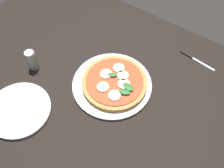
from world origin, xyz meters
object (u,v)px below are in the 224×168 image
(pizza, at_px, (115,82))
(serving_tray, at_px, (112,85))
(dining_table, at_px, (106,100))
(plate_white, at_px, (19,110))
(knife, at_px, (193,58))
(pepper_shaker, at_px, (32,60))

(pizza, bearing_deg, serving_tray, -151.83)
(dining_table, height_order, pizza, pizza)
(pizza, distance_m, plate_white, 0.36)
(plate_white, bearing_deg, pizza, 51.85)
(plate_white, height_order, knife, plate_white)
(plate_white, bearing_deg, knife, 54.44)
(pizza, xyz_separation_m, pepper_shaker, (-0.32, -0.11, 0.02))
(dining_table, bearing_deg, pizza, 57.25)
(serving_tray, height_order, knife, serving_tray)
(dining_table, xyz_separation_m, plate_white, (-0.20, -0.26, 0.10))
(pizza, distance_m, knife, 0.35)
(knife, height_order, pepper_shaker, pepper_shaker)
(knife, bearing_deg, serving_tray, -123.66)
(dining_table, height_order, pepper_shaker, pepper_shaker)
(serving_tray, xyz_separation_m, plate_white, (-0.22, -0.28, 0.00))
(knife, relative_size, pepper_shaker, 1.77)
(pepper_shaker, bearing_deg, knife, 38.36)
(plate_white, relative_size, pepper_shaker, 2.56)
(pizza, bearing_deg, knife, 57.09)
(knife, bearing_deg, pizza, -122.91)
(serving_tray, bearing_deg, pepper_shaker, -161.63)
(serving_tray, height_order, plate_white, plate_white)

